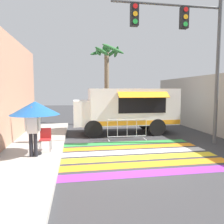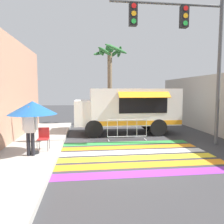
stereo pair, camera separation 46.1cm
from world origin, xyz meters
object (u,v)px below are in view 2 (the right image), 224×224
at_px(vendor_person, 30,127).
at_px(palm_tree, 110,67).
at_px(patio_umbrella, 33,108).
at_px(food_truck, 126,108).
at_px(folding_chair, 44,137).
at_px(barricade_front, 127,130).
at_px(traffic_signal_pole, 186,38).

bearing_deg(vendor_person, palm_tree, 64.34).
height_order(patio_umbrella, vendor_person, patio_umbrella).
bearing_deg(food_truck, palm_tree, 99.20).
bearing_deg(folding_chair, patio_umbrella, -125.93).
distance_m(patio_umbrella, barricade_front, 4.78).
height_order(vendor_person, palm_tree, palm_tree).
xyz_separation_m(barricade_front, palm_tree, (-0.29, 5.08, 3.59)).
height_order(patio_umbrella, barricade_front, patio_umbrella).
xyz_separation_m(folding_chair, vendor_person, (-0.31, -0.74, 0.49)).
height_order(folding_chair, barricade_front, barricade_front).
bearing_deg(folding_chair, barricade_front, 20.38).
relative_size(traffic_signal_pole, palm_tree, 1.14).
bearing_deg(barricade_front, folding_chair, -151.95).
bearing_deg(vendor_person, barricade_front, 33.79).
bearing_deg(palm_tree, folding_chair, -115.58).
height_order(barricade_front, palm_tree, palm_tree).
height_order(food_truck, palm_tree, palm_tree).
height_order(traffic_signal_pole, vendor_person, traffic_signal_pole).
xyz_separation_m(patio_umbrella, folding_chair, (0.26, 0.48, -1.14)).
bearing_deg(traffic_signal_pole, barricade_front, 149.44).
bearing_deg(barricade_front, patio_umbrella, -148.20).
bearing_deg(food_truck, folding_chair, -136.61).
relative_size(traffic_signal_pole, vendor_person, 3.70).
bearing_deg(food_truck, vendor_person, -133.55).
relative_size(barricade_front, palm_tree, 0.35).
relative_size(food_truck, palm_tree, 1.01).
relative_size(patio_umbrella, vendor_person, 1.09).
bearing_deg(traffic_signal_pole, palm_tree, 111.63).
relative_size(patio_umbrella, palm_tree, 0.33).
bearing_deg(food_truck, patio_umbrella, -134.95).
bearing_deg(palm_tree, barricade_front, -86.76).
relative_size(food_truck, vendor_person, 3.31).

